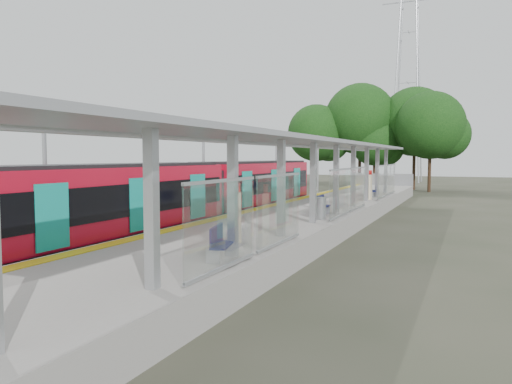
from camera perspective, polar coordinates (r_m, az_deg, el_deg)
ground at (r=11.54m, az=-26.18°, el=-16.05°), size 200.00×200.00×0.00m
trackbed at (r=30.10m, az=-2.05°, el=-3.17°), size 3.00×70.00×0.24m
platform at (r=28.43m, az=6.18°, el=-2.84°), size 6.00×50.00×1.00m
tactile_strip at (r=29.22m, az=1.40°, el=-1.62°), size 0.60×50.00×0.02m
end_fence at (r=52.63m, az=14.27°, el=1.40°), size 6.00×0.10×1.20m
train at (r=25.99m, az=-6.27°, el=-0.05°), size 2.74×27.60×3.62m
canopy at (r=24.11m, az=7.20°, el=4.74°), size 3.27×38.00×3.66m
pylon at (r=81.91m, az=17.01°, el=14.47°), size 8.00×4.00×38.00m
tree_cluster at (r=61.07m, az=14.17°, el=7.41°), size 20.34×11.02×12.75m
catenary_masts at (r=29.78m, az=-5.87°, el=2.13°), size 2.08×48.16×5.40m
bench_near at (r=14.09m, az=-4.17°, el=-5.70°), size 0.77×1.47×0.96m
bench_mid at (r=25.22m, az=7.55°, el=-1.43°), size 0.47×1.42×0.96m
bench_far at (r=37.40m, az=13.04°, el=0.27°), size 0.69×1.47×0.97m
info_pillar_near at (r=16.82m, az=-2.46°, el=-2.87°), size 0.45×0.45×2.00m
info_pillar_far at (r=34.57m, az=12.76°, el=0.56°), size 0.45×0.45×1.99m
litter_bin at (r=23.35m, az=7.40°, el=-1.84°), size 0.65×0.65×1.02m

